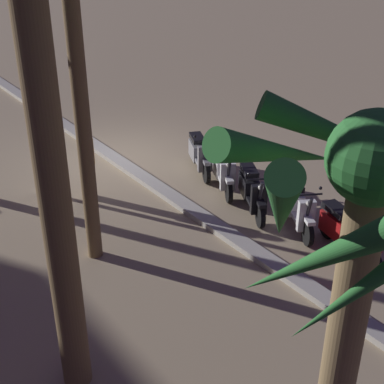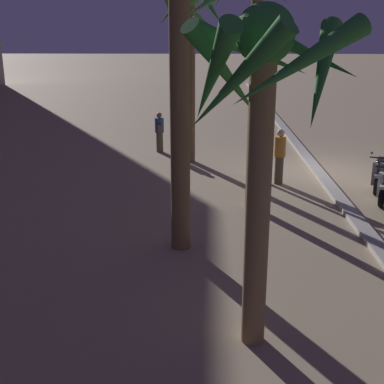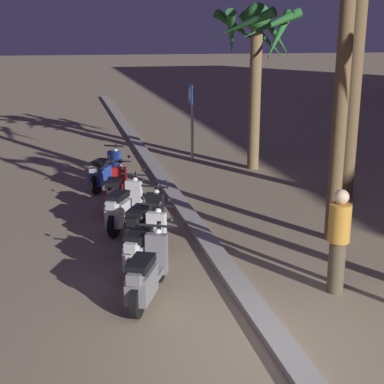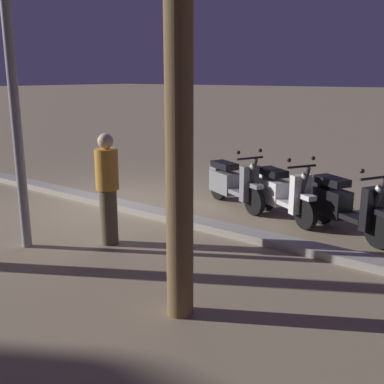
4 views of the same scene
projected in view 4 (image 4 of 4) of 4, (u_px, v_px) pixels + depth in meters
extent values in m
plane|color=#9E896B|center=(118.00, 205.00, 9.10)|extent=(200.00, 200.00, 0.00)
cube|color=#ADA89E|center=(113.00, 203.00, 9.00)|extent=(60.00, 0.36, 0.12)
cylinder|color=black|center=(379.00, 231.00, 6.79)|extent=(0.51, 0.33, 0.52)
cylinder|color=black|center=(321.00, 209.00, 7.92)|extent=(0.51, 0.33, 0.52)
cube|color=black|center=(351.00, 216.00, 7.29)|extent=(0.66, 0.53, 0.08)
cube|color=black|center=(331.00, 202.00, 7.68)|extent=(0.75, 0.60, 0.44)
cube|color=black|center=(332.00, 181.00, 7.61)|extent=(0.67, 0.55, 0.12)
cube|color=black|center=(372.00, 209.00, 6.88)|extent=(0.28, 0.37, 0.66)
cube|color=black|center=(381.00, 212.00, 6.72)|extent=(0.36, 0.29, 0.08)
cylinder|color=#333338|center=(377.00, 200.00, 6.77)|extent=(0.28, 0.20, 0.69)
cylinder|color=black|center=(375.00, 178.00, 6.76)|extent=(0.30, 0.51, 0.04)
sphere|color=white|center=(379.00, 189.00, 6.71)|extent=(0.12, 0.12, 0.12)
cube|color=black|center=(320.00, 183.00, 7.88)|extent=(0.31, 0.29, 0.16)
sphere|color=black|center=(362.00, 171.00, 6.65)|extent=(0.07, 0.07, 0.07)
cylinder|color=black|center=(306.00, 214.00, 7.64)|extent=(0.50, 0.34, 0.52)
cylinder|color=black|center=(266.00, 197.00, 8.73)|extent=(0.50, 0.34, 0.52)
cube|color=silver|center=(286.00, 202.00, 8.12)|extent=(0.66, 0.54, 0.08)
cube|color=white|center=(272.00, 191.00, 8.49)|extent=(0.75, 0.61, 0.43)
cube|color=black|center=(273.00, 172.00, 8.42)|extent=(0.67, 0.56, 0.12)
cube|color=white|center=(300.00, 194.00, 7.73)|extent=(0.29, 0.36, 0.66)
cube|color=white|center=(307.00, 197.00, 7.57)|extent=(0.36, 0.30, 0.08)
cylinder|color=#333338|center=(303.00, 187.00, 7.62)|extent=(0.28, 0.20, 0.69)
cylinder|color=black|center=(302.00, 167.00, 7.61)|extent=(0.31, 0.51, 0.04)
sphere|color=white|center=(305.00, 176.00, 7.56)|extent=(0.12, 0.12, 0.12)
cube|color=silver|center=(264.00, 175.00, 8.70)|extent=(0.31, 0.29, 0.16)
sphere|color=black|center=(313.00, 158.00, 7.69)|extent=(0.07, 0.07, 0.07)
sphere|color=black|center=(289.00, 160.00, 7.51)|extent=(0.07, 0.07, 0.07)
cylinder|color=black|center=(254.00, 201.00, 8.41)|extent=(0.51, 0.31, 0.52)
cylinder|color=black|center=(219.00, 187.00, 9.47)|extent=(0.51, 0.31, 0.52)
cube|color=slate|center=(237.00, 191.00, 8.89)|extent=(0.66, 0.50, 0.08)
cube|color=slate|center=(225.00, 182.00, 9.25)|extent=(0.75, 0.57, 0.42)
cube|color=black|center=(224.00, 165.00, 9.18)|extent=(0.67, 0.52, 0.12)
cube|color=slate|center=(249.00, 184.00, 8.49)|extent=(0.27, 0.37, 0.66)
cube|color=slate|center=(255.00, 186.00, 8.34)|extent=(0.36, 0.28, 0.08)
cylinder|color=#333338|center=(252.00, 176.00, 8.39)|extent=(0.29, 0.18, 0.69)
cylinder|color=black|center=(250.00, 158.00, 8.38)|extent=(0.27, 0.53, 0.04)
sphere|color=white|center=(253.00, 167.00, 8.33)|extent=(0.12, 0.12, 0.12)
cube|color=slate|center=(217.00, 168.00, 9.45)|extent=(0.30, 0.28, 0.16)
sphere|color=black|center=(260.00, 151.00, 8.48)|extent=(0.07, 0.07, 0.07)
sphere|color=black|center=(238.00, 153.00, 8.26)|extent=(0.07, 0.07, 0.07)
cylinder|color=brown|center=(178.00, 0.00, 4.21)|extent=(0.28, 0.28, 6.28)
cylinder|color=brown|center=(109.00, 217.00, 6.94)|extent=(0.26, 0.26, 0.84)
cylinder|color=gold|center=(107.00, 169.00, 6.76)|extent=(0.34, 0.34, 0.60)
sphere|color=beige|center=(105.00, 141.00, 6.66)|extent=(0.23, 0.23, 0.23)
cylinder|color=#939399|center=(8.00, 38.00, 6.20)|extent=(0.14, 0.14, 5.93)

